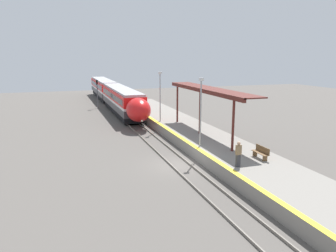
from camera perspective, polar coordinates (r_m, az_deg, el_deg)
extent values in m
plane|color=#56514C|center=(25.39, 1.99, -6.75)|extent=(120.00, 120.00, 0.00)
cube|color=slate|center=(25.13, 0.45, -6.76)|extent=(0.08, 90.00, 0.15)
cube|color=slate|center=(25.61, 3.51, -6.42)|extent=(0.08, 90.00, 0.15)
cube|color=black|center=(47.60, -8.07, 2.77)|extent=(2.48, 16.71, 0.79)
cube|color=#38383D|center=(47.48, -8.10, 3.76)|extent=(2.81, 18.16, 0.86)
cube|color=white|center=(47.40, -8.12, 4.45)|extent=(2.83, 18.16, 0.30)
cube|color=red|center=(47.30, -8.15, 5.41)|extent=(2.81, 18.16, 1.31)
cube|color=black|center=(47.31, -8.15, 5.33)|extent=(2.84, 16.71, 0.72)
cube|color=#9E9EA3|center=(47.22, -8.18, 6.38)|extent=(2.53, 18.16, 0.30)
cylinder|color=black|center=(40.99, -7.31, 1.05)|extent=(0.12, 0.87, 0.87)
cylinder|color=black|center=(41.28, -5.36, 1.17)|extent=(0.12, 0.87, 0.87)
cylinder|color=black|center=(43.11, -7.89, 1.57)|extent=(0.12, 0.87, 0.87)
cylinder|color=black|center=(43.39, -6.02, 1.69)|extent=(0.12, 0.87, 0.87)
cylinder|color=black|center=(51.93, -9.77, 3.28)|extent=(0.12, 0.87, 0.87)
cylinder|color=black|center=(52.16, -8.21, 3.37)|extent=(0.12, 0.87, 0.87)
cylinder|color=black|center=(54.08, -10.14, 3.61)|extent=(0.12, 0.87, 0.87)
cylinder|color=black|center=(54.30, -8.63, 3.70)|extent=(0.12, 0.87, 0.87)
ellipsoid|color=red|center=(37.25, -5.17, 2.82)|extent=(2.70, 4.09, 2.71)
ellipsoid|color=black|center=(36.69, -5.00, 3.39)|extent=(1.97, 2.39, 1.38)
sphere|color=#F9F4CC|center=(35.95, -4.57, 0.91)|extent=(0.24, 0.24, 0.24)
cube|color=black|center=(66.17, -11.12, 5.24)|extent=(2.48, 16.71, 0.79)
cube|color=#38383D|center=(66.08, -11.15, 5.95)|extent=(2.81, 18.16, 0.86)
cube|color=white|center=(66.02, -11.17, 6.45)|extent=(2.83, 18.16, 0.30)
cube|color=red|center=(65.95, -11.20, 7.15)|extent=(2.81, 18.16, 1.31)
cube|color=black|center=(65.96, -11.20, 7.09)|extent=(2.84, 16.71, 0.72)
cube|color=#9E9EA3|center=(65.89, -11.23, 7.84)|extent=(2.53, 18.16, 0.30)
cylinder|color=black|center=(59.47, -10.94, 4.33)|extent=(0.12, 0.87, 0.87)
cylinder|color=black|center=(59.68, -9.56, 4.41)|extent=(0.12, 0.87, 0.87)
cylinder|color=black|center=(61.64, -11.22, 4.58)|extent=(0.12, 0.87, 0.87)
cylinder|color=black|center=(61.84, -9.89, 4.66)|extent=(0.12, 0.87, 0.87)
cylinder|color=black|center=(70.57, -12.19, 5.46)|extent=(0.12, 0.87, 0.87)
cylinder|color=black|center=(70.74, -11.03, 5.52)|extent=(0.12, 0.87, 0.87)
cylinder|color=black|center=(72.75, -12.39, 5.64)|extent=(0.12, 0.87, 0.87)
cylinder|color=black|center=(72.91, -11.26, 5.70)|extent=(0.12, 0.87, 0.87)
cube|color=gray|center=(26.93, 10.38, -4.76)|extent=(5.15, 64.00, 0.96)
cube|color=yellow|center=(25.75, 5.77, -4.27)|extent=(0.40, 64.00, 0.01)
cube|color=brown|center=(24.05, 16.53, -5.40)|extent=(0.36, 0.06, 0.42)
cube|color=brown|center=(25.02, 14.91, -4.62)|extent=(0.36, 0.06, 0.42)
cube|color=brown|center=(24.47, 15.73, -4.50)|extent=(0.44, 1.66, 0.03)
cube|color=brown|center=(24.52, 16.15, -3.92)|extent=(0.04, 1.66, 0.44)
cube|color=#333338|center=(22.36, 12.10, -5.92)|extent=(0.28, 0.20, 0.84)
cube|color=#7F6647|center=(22.15, 12.19, -4.07)|extent=(0.36, 0.22, 0.66)
sphere|color=tan|center=(22.03, 12.24, -2.96)|extent=(0.23, 0.23, 0.23)
cylinder|color=#59595E|center=(53.94, -12.18, 5.08)|extent=(0.14, 0.14, 3.81)
cube|color=black|center=(53.73, -12.29, 7.47)|extent=(0.28, 0.20, 0.70)
sphere|color=black|center=(53.61, -12.28, 7.64)|extent=(0.14, 0.14, 0.14)
sphere|color=red|center=(53.63, -12.27, 7.28)|extent=(0.14, 0.14, 0.14)
cylinder|color=#9E9EA3|center=(26.46, 5.69, 2.07)|extent=(0.12, 0.12, 5.32)
cube|color=silver|center=(26.13, 5.82, 8.09)|extent=(0.36, 0.20, 0.24)
cylinder|color=#9E9EA3|center=(36.67, -1.38, 4.90)|extent=(0.12, 0.12, 5.32)
cube|color=silver|center=(36.43, -1.41, 9.24)|extent=(0.36, 0.20, 0.24)
cylinder|color=#511E19|center=(25.49, 11.27, 0.05)|extent=(0.20, 0.20, 4.04)
cylinder|color=#511E19|center=(30.90, 5.60, 2.31)|extent=(0.20, 0.20, 4.04)
cylinder|color=#511E19|center=(36.56, 1.64, 3.86)|extent=(0.20, 0.20, 4.04)
cube|color=#511E19|center=(30.61, 5.68, 6.22)|extent=(0.24, 15.36, 0.36)
cube|color=#511E19|center=(30.98, 7.21, 6.48)|extent=(2.00, 15.36, 0.10)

